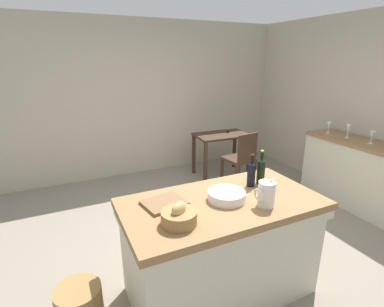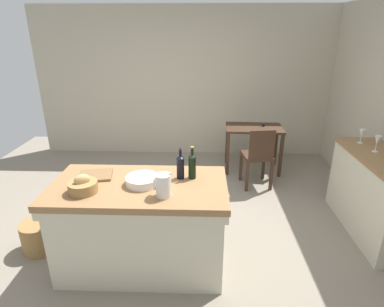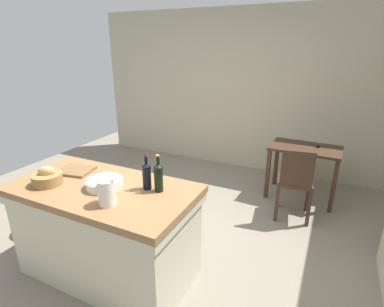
% 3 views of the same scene
% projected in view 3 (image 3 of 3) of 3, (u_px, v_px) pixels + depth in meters
% --- Properties ---
extents(ground_plane, '(6.76, 6.76, 0.00)m').
position_uv_depth(ground_plane, '(165.00, 246.00, 3.17)').
color(ground_plane, gray).
extents(wall_back, '(5.32, 0.12, 2.60)m').
position_uv_depth(wall_back, '(243.00, 92.00, 4.93)').
color(wall_back, '#B2AA93').
rests_on(wall_back, ground).
extents(island_table, '(1.60, 0.85, 0.89)m').
position_uv_depth(island_table, '(106.00, 228.00, 2.65)').
color(island_table, olive).
rests_on(island_table, ground).
extents(writing_desk, '(0.92, 0.60, 0.79)m').
position_uv_depth(writing_desk, '(305.00, 155.00, 4.02)').
color(writing_desk, '#3D281C').
rests_on(writing_desk, ground).
extents(wooden_chair, '(0.45, 0.45, 0.92)m').
position_uv_depth(wooden_chair, '(295.00, 181.00, 3.53)').
color(wooden_chair, '#3D281C').
rests_on(wooden_chair, ground).
extents(pitcher, '(0.17, 0.13, 0.24)m').
position_uv_depth(pitcher, '(107.00, 192.00, 2.20)').
color(pitcher, silver).
rests_on(pitcher, island_table).
extents(wash_bowl, '(0.30, 0.30, 0.07)m').
position_uv_depth(wash_bowl, '(105.00, 183.00, 2.49)').
color(wash_bowl, silver).
rests_on(wash_bowl, island_table).
extents(bread_basket, '(0.25, 0.25, 0.16)m').
position_uv_depth(bread_basket, '(47.00, 178.00, 2.54)').
color(bread_basket, olive).
rests_on(bread_basket, island_table).
extents(cutting_board, '(0.35, 0.31, 0.02)m').
position_uv_depth(cutting_board, '(76.00, 170.00, 2.81)').
color(cutting_board, brown).
rests_on(cutting_board, island_table).
extents(wine_bottle_dark, '(0.07, 0.07, 0.32)m').
position_uv_depth(wine_bottle_dark, '(159.00, 177.00, 2.40)').
color(wine_bottle_dark, black).
rests_on(wine_bottle_dark, island_table).
extents(wine_bottle_amber, '(0.07, 0.07, 0.30)m').
position_uv_depth(wine_bottle_amber, '(147.00, 175.00, 2.44)').
color(wine_bottle_amber, black).
rests_on(wine_bottle_amber, island_table).
extents(wicker_hamper, '(0.35, 0.35, 0.32)m').
position_uv_depth(wicker_hamper, '(42.00, 218.00, 3.39)').
color(wicker_hamper, olive).
rests_on(wicker_hamper, ground).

